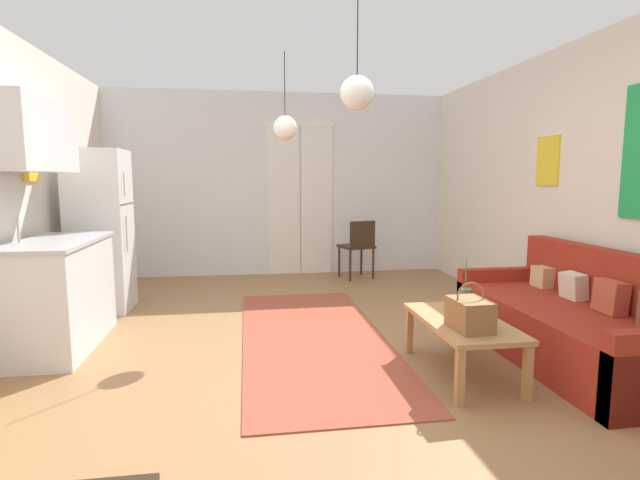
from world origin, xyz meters
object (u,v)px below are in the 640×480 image
(bamboo_vase, at_px, (465,302))
(refrigerator, at_px, (101,231))
(handbag, at_px, (470,314))
(coffee_table, at_px, (462,326))
(pendant_lamp_near, at_px, (357,93))
(accent_chair, at_px, (358,245))
(pendant_lamp_far, at_px, (285,128))
(couch, at_px, (575,325))

(bamboo_vase, distance_m, refrigerator, 3.74)
(handbag, relative_size, refrigerator, 0.19)
(coffee_table, xyz_separation_m, pendant_lamp_near, (-0.79, -0.03, 1.59))
(accent_chair, bearing_deg, refrigerator, 5.58)
(pendant_lamp_far, bearing_deg, pendant_lamp_near, -79.60)
(bamboo_vase, relative_size, accent_chair, 0.52)
(coffee_table, distance_m, refrigerator, 3.76)
(handbag, bearing_deg, refrigerator, 140.86)
(refrigerator, xyz_separation_m, pendant_lamp_far, (1.91, -0.48, 1.04))
(coffee_table, distance_m, pendant_lamp_far, 2.55)
(couch, relative_size, coffee_table, 1.99)
(accent_chair, distance_m, pendant_lamp_near, 3.78)
(refrigerator, xyz_separation_m, accent_chair, (3.04, 1.16, -0.37))
(couch, xyz_separation_m, handbag, (-1.05, -0.36, 0.24))
(coffee_table, relative_size, refrigerator, 0.60)
(bamboo_vase, distance_m, accent_chair, 3.27)
(couch, distance_m, refrigerator, 4.54)
(bamboo_vase, xyz_separation_m, pendant_lamp_near, (-0.84, -0.11, 1.43))
(bamboo_vase, bearing_deg, refrigerator, 145.50)
(accent_chair, xyz_separation_m, pendant_lamp_near, (-0.82, -3.39, 1.46))
(coffee_table, bearing_deg, refrigerator, 143.99)
(coffee_table, bearing_deg, bamboo_vase, 56.79)
(couch, distance_m, bamboo_vase, 0.97)
(refrigerator, bearing_deg, couch, -27.13)
(handbag, bearing_deg, coffee_table, 76.05)
(refrigerator, height_order, pendant_lamp_far, pendant_lamp_far)
(coffee_table, xyz_separation_m, refrigerator, (-3.01, 2.19, 0.49))
(handbag, distance_m, pendant_lamp_near, 1.62)
(refrigerator, height_order, pendant_lamp_near, pendant_lamp_near)
(couch, xyz_separation_m, coffee_table, (-0.99, -0.14, 0.08))
(refrigerator, distance_m, pendant_lamp_far, 2.23)
(couch, bearing_deg, coffee_table, -172.15)
(bamboo_vase, height_order, pendant_lamp_far, pendant_lamp_far)
(accent_chair, bearing_deg, pendant_lamp_near, 61.04)
(couch, distance_m, handbag, 1.13)
(bamboo_vase, height_order, refrigerator, refrigerator)
(coffee_table, bearing_deg, handbag, -103.95)
(refrigerator, bearing_deg, pendant_lamp_near, -44.94)
(couch, height_order, bamboo_vase, couch)
(couch, relative_size, accent_chair, 2.45)
(couch, bearing_deg, handbag, -161.27)
(pendant_lamp_far, bearing_deg, couch, -36.79)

